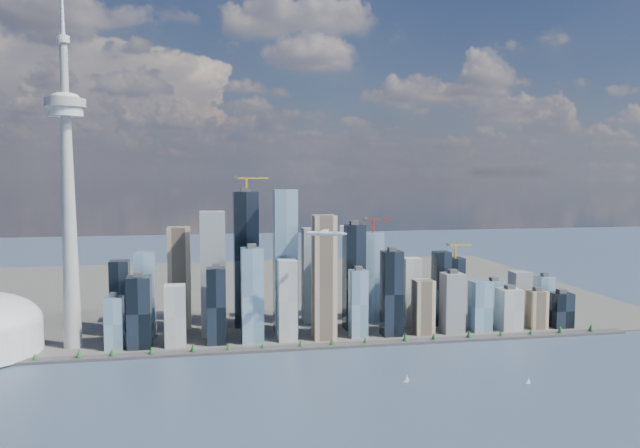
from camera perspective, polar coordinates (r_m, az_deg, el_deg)
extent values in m
plane|color=#304354|center=(690.93, -0.79, -17.11)|extent=(4000.00, 4000.00, 0.00)
cube|color=#383838|center=(924.63, -3.45, -11.29)|extent=(1100.00, 22.00, 4.00)
cube|color=#4C4C47|center=(1360.75, -5.80, -6.11)|extent=(1400.00, 900.00, 3.00)
cylinder|color=#3F2D1E|center=(937.99, -22.55, -11.21)|extent=(1.00, 1.00, 2.40)
cone|color=#1B4C20|center=(937.03, -22.56, -11.00)|extent=(7.20, 7.20, 8.00)
cylinder|color=#3F2D1E|center=(923.84, -17.18, -11.30)|extent=(1.00, 1.00, 2.40)
cone|color=#1B4C20|center=(922.86, -17.19, -11.09)|extent=(7.20, 7.20, 8.00)
cylinder|color=#3F2D1E|center=(917.69, -11.70, -11.29)|extent=(1.00, 1.00, 2.40)
cone|color=#1B4C20|center=(916.70, -11.70, -11.08)|extent=(7.20, 7.20, 8.00)
cylinder|color=#3F2D1E|center=(919.70, -6.19, -11.19)|extent=(1.00, 1.00, 2.40)
cone|color=#1B4C20|center=(918.72, -6.19, -10.97)|extent=(7.20, 7.20, 8.00)
cylinder|color=#3F2D1E|center=(929.82, -0.75, -10.98)|extent=(1.00, 1.00, 2.40)
cone|color=#1B4C20|center=(928.85, -0.75, -10.77)|extent=(7.20, 7.20, 8.00)
cylinder|color=#3F2D1E|center=(947.79, 4.51, -10.69)|extent=(1.00, 1.00, 2.40)
cone|color=#1B4C20|center=(946.84, 4.51, -10.48)|extent=(7.20, 7.20, 8.00)
cylinder|color=#3F2D1E|center=(973.17, 9.52, -10.33)|extent=(1.00, 1.00, 2.40)
cone|color=#1B4C20|center=(972.24, 9.53, -10.12)|extent=(7.20, 7.20, 8.00)
cylinder|color=#3F2D1E|center=(1005.41, 14.24, -9.92)|extent=(1.00, 1.00, 2.40)
cone|color=#1B4C20|center=(1004.51, 14.25, -9.72)|extent=(7.20, 7.20, 8.00)
cylinder|color=#3F2D1E|center=(1043.86, 18.63, -9.48)|extent=(1.00, 1.00, 2.40)
cone|color=#1B4C20|center=(1043.00, 18.63, -9.29)|extent=(7.20, 7.20, 8.00)
cylinder|color=#3F2D1E|center=(1087.88, 22.67, -9.02)|extent=(1.00, 1.00, 2.40)
cone|color=#1B4C20|center=(1087.05, 22.67, -8.84)|extent=(7.20, 7.20, 8.00)
cube|color=black|center=(948.49, -15.97, -7.74)|extent=(34.00, 34.00, 104.27)
cube|color=#799EB7|center=(994.39, -15.71, -6.32)|extent=(30.00, 30.00, 132.71)
cube|color=#B0B0AC|center=(946.50, -12.91, -8.14)|extent=(30.00, 30.00, 90.05)
cube|color=tan|center=(1042.17, -12.71, -4.83)|extent=(36.00, 36.00, 165.89)
cube|color=gray|center=(984.84, -9.64, -4.50)|extent=(38.00, 38.00, 194.33)
cube|color=black|center=(943.11, -9.56, -7.40)|extent=(28.00, 28.00, 113.75)
cube|color=#799EB7|center=(942.60, -6.21, -6.48)|extent=(32.00, 32.00, 142.19)
cube|color=black|center=(1039.26, -6.66, -3.19)|extent=(40.00, 40.00, 222.77)
cube|color=#799EB7|center=(989.91, -3.26, -3.42)|extent=(36.00, 36.00, 227.51)
cube|color=#B0B0AC|center=(950.03, -2.87, -6.96)|extent=(28.00, 28.00, 123.23)
cube|color=tan|center=(952.60, 0.42, -4.89)|extent=(34.00, 34.00, 189.59)
cube|color=gray|center=(1056.81, -0.66, -4.71)|extent=(30.00, 30.00, 161.15)
cube|color=black|center=(1013.84, 2.94, -4.85)|extent=(32.00, 32.00, 170.63)
cube|color=#799EB7|center=(972.35, 3.63, -7.26)|extent=(26.00, 26.00, 104.27)
cube|color=black|center=(982.71, 6.48, -6.31)|extent=(30.00, 30.00, 132.71)
cube|color=#799EB7|center=(1080.24, 4.85, -4.78)|extent=(34.00, 34.00, 151.67)
cube|color=#B0B0AC|center=(1046.36, 8.30, -6.18)|extent=(28.00, 28.00, 113.75)
cube|color=tan|center=(1002.98, 9.22, -7.49)|extent=(30.00, 30.00, 85.31)
cube|color=gray|center=(1019.70, 11.89, -7.06)|extent=(32.00, 32.00, 94.79)
cube|color=black|center=(1062.46, 10.87, -5.79)|extent=(26.00, 26.00, 123.23)
cube|color=#799EB7|center=(1040.95, 14.45, -7.27)|extent=(30.00, 30.00, 80.58)
cube|color=black|center=(1132.84, 12.21, -5.64)|extent=(28.00, 28.00, 104.27)
cube|color=#799EB7|center=(1107.31, 15.71, -6.82)|extent=(30.00, 30.00, 71.10)
cube|color=#B0B0AC|center=(1064.17, 16.90, -7.45)|extent=(34.00, 34.00, 66.36)
cube|color=tan|center=(1085.82, 19.03, -7.39)|extent=(28.00, 28.00, 61.62)
cube|color=gray|center=(1126.31, 17.79, -6.31)|extent=(30.00, 30.00, 85.31)
cube|color=black|center=(1108.88, 21.06, -7.32)|extent=(32.00, 32.00, 56.88)
cube|color=#799EB7|center=(1148.98, 19.77, -6.39)|extent=(26.00, 26.00, 75.84)
cube|color=black|center=(1054.22, -17.61, -6.27)|extent=(30.00, 30.00, 113.75)
cube|color=#799EB7|center=(956.32, -18.36, -8.57)|extent=(26.00, 26.00, 75.84)
cube|color=gold|center=(1029.62, -6.73, 3.57)|extent=(3.00, 3.00, 22.00)
cube|color=gold|center=(1030.03, -6.27, 4.19)|extent=(55.00, 2.20, 2.20)
cube|color=#383838|center=(1028.48, -7.65, 4.29)|extent=(6.00, 4.00, 4.00)
cube|color=#A21E17|center=(1069.35, 4.88, -0.18)|extent=(3.00, 3.00, 22.00)
cube|color=#A21E17|center=(1070.39, 5.26, 0.41)|extent=(48.00, 2.20, 2.20)
cube|color=#383838|center=(1064.59, 4.14, 0.50)|extent=(6.00, 4.00, 4.00)
cube|color=gold|center=(1123.31, 12.27, -2.47)|extent=(3.00, 3.00, 22.00)
cube|color=gold|center=(1124.62, 12.60, -1.90)|extent=(45.00, 2.20, 2.20)
cube|color=#383838|center=(1116.63, 11.64, -1.83)|extent=(6.00, 4.00, 4.00)
cone|color=gray|center=(965.20, -21.93, -0.60)|extent=(26.00, 26.00, 340.00)
cylinder|color=#BBBBBB|center=(965.37, -22.25, 9.49)|extent=(48.00, 48.00, 14.00)
cylinder|color=gray|center=(966.51, -22.27, 10.20)|extent=(56.00, 56.00, 12.00)
ellipsoid|color=#BBBBBB|center=(967.35, -22.29, 10.67)|extent=(40.00, 40.00, 14.00)
cylinder|color=gray|center=(972.54, -22.36, 13.02)|extent=(11.00, 11.00, 80.00)
cylinder|color=#BBBBBB|center=(979.35, -22.44, 15.33)|extent=(18.00, 18.00, 10.00)
cylinder|color=white|center=(867.38, 0.45, -0.88)|extent=(47.85, 22.82, 6.01)
cone|color=white|center=(871.97, -1.19, -0.85)|extent=(8.27, 7.94, 6.01)
cone|color=white|center=(863.38, 2.17, -0.91)|extent=(10.91, 8.94, 6.01)
cube|color=white|center=(867.38, 0.33, -0.67)|extent=(25.55, 51.90, 0.94)
cylinder|color=white|center=(857.39, 0.21, -0.84)|extent=(10.87, 6.80, 3.38)
cylinder|color=white|center=(877.67, 0.44, -0.71)|extent=(10.87, 6.80, 3.38)
cylinder|color=#3F3F3F|center=(858.37, -0.16, -0.83)|extent=(2.91, 7.14, 7.52)
cylinder|color=#3F3F3F|center=(878.63, 0.08, -0.70)|extent=(2.91, 7.14, 7.52)
cube|color=white|center=(863.20, 1.99, -0.51)|extent=(5.19, 2.56, 10.34)
cube|color=white|center=(862.73, 1.99, -0.16)|extent=(9.82, 17.29, 0.66)
cube|color=white|center=(797.50, 7.88, -14.08)|extent=(6.70, 3.02, 0.86)
cylinder|color=#999999|center=(795.92, 7.88, -13.74)|extent=(0.26, 0.26, 9.70)
cube|color=white|center=(825.16, 18.47, -13.64)|extent=(5.33, 2.08, 0.69)
cylinder|color=#999999|center=(823.93, 18.48, -13.38)|extent=(0.21, 0.21, 7.80)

